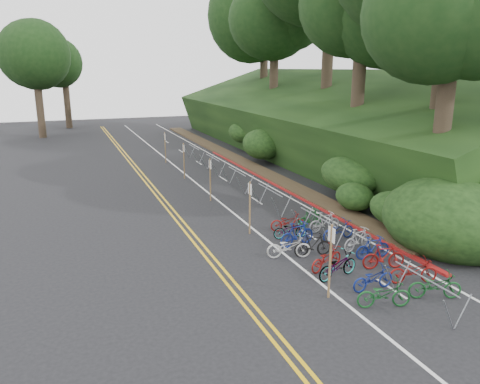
# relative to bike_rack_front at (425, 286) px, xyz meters

# --- Properties ---
(ground) EXTENTS (120.00, 120.00, 0.00)m
(ground) POSITION_rel_bike_rack_front_xyz_m (-3.11, 3.50, -0.79)
(ground) COLOR black
(ground) RESTS_ON ground
(road_markings) EXTENTS (7.47, 80.00, 0.01)m
(road_markings) POSITION_rel_bike_rack_front_xyz_m (-2.48, 13.59, -0.78)
(road_markings) COLOR gold
(road_markings) RESTS_ON ground
(red_curb) EXTENTS (0.25, 28.00, 0.10)m
(red_curb) POSITION_rel_bike_rack_front_xyz_m (2.59, 15.50, -0.74)
(red_curb) COLOR maroon
(red_curb) RESTS_ON ground
(embankment) EXTENTS (14.30, 48.14, 9.11)m
(embankment) POSITION_rel_bike_rack_front_xyz_m (9.85, 22.53, 1.78)
(embankment) COLOR black
(embankment) RESTS_ON ground
(tree_cluster) EXTENTS (32.77, 54.31, 18.96)m
(tree_cluster) POSITION_rel_bike_rack_front_xyz_m (6.64, 25.53, 11.03)
(tree_cluster) COLOR #2D2319
(tree_cluster) RESTS_ON ground
(bike_rack_front) EXTENTS (1.10, 2.82, 1.07)m
(bike_rack_front) POSITION_rel_bike_rack_front_xyz_m (0.00, 0.00, 0.00)
(bike_rack_front) COLOR gray
(bike_rack_front) RESTS_ON ground
(bike_racks_rest) EXTENTS (1.14, 23.00, 1.17)m
(bike_racks_rest) POSITION_rel_bike_rack_front_xyz_m (-0.11, 16.50, 0.07)
(bike_racks_rest) COLOR gray
(bike_racks_rest) RESTS_ON ground
(signpost_near) EXTENTS (0.08, 0.40, 2.59)m
(signpost_near) POSITION_rel_bike_rack_front_xyz_m (-2.41, 1.75, 0.69)
(signpost_near) COLOR brown
(signpost_near) RESTS_ON ground
(signposts_rest) EXTENTS (0.08, 18.40, 2.50)m
(signposts_rest) POSITION_rel_bike_rack_front_xyz_m (-2.51, 17.50, 0.64)
(signposts_rest) COLOR brown
(signposts_rest) RESTS_ON ground
(bike_front) EXTENTS (1.10, 1.90, 0.94)m
(bike_front) POSITION_rel_bike_rack_front_xyz_m (-2.12, 5.29, -0.32)
(bike_front) COLOR beige
(bike_front) RESTS_ON ground
(bike_valet) EXTENTS (3.39, 9.64, 1.08)m
(bike_valet) POSITION_rel_bike_rack_front_xyz_m (-0.14, 4.25, -0.32)
(bike_valet) COLOR #144C1E
(bike_valet) RESTS_ON ground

